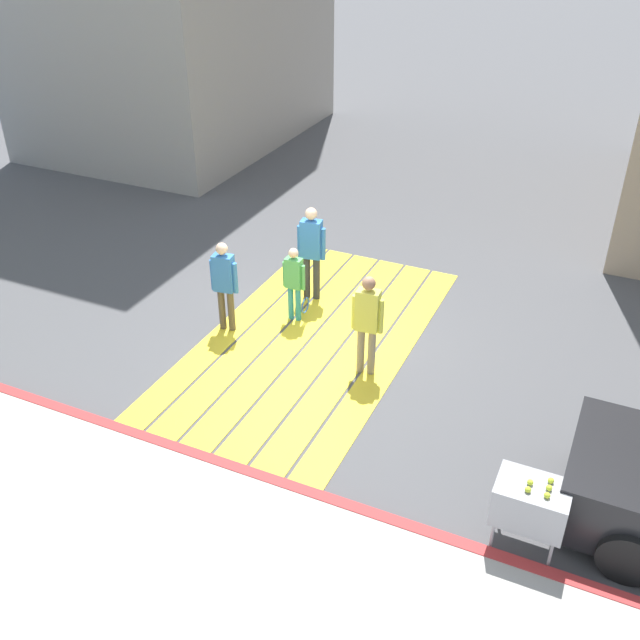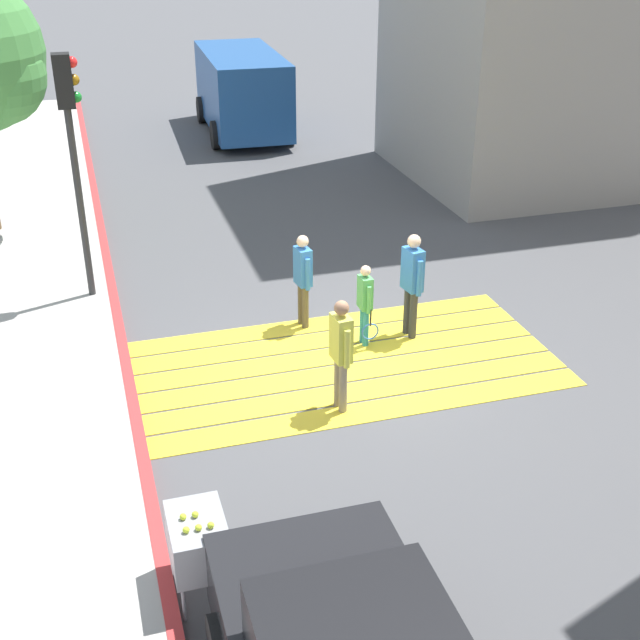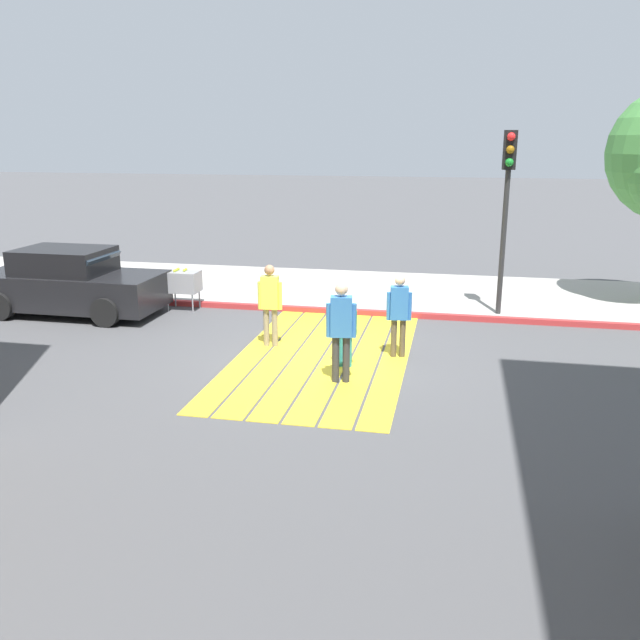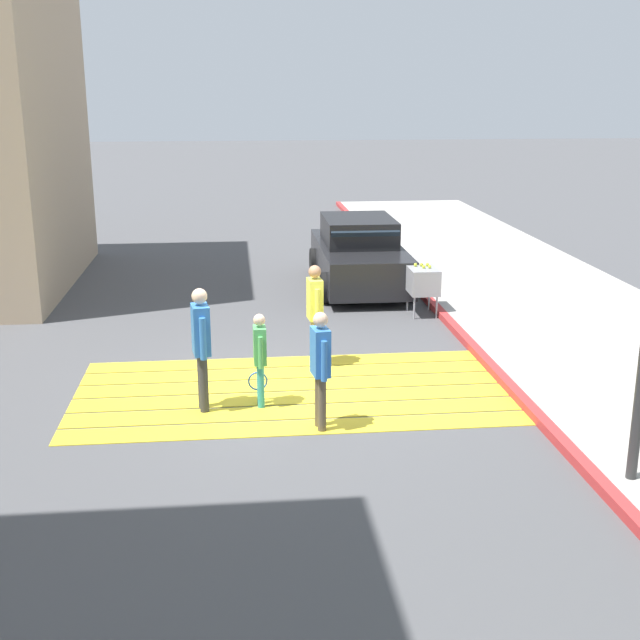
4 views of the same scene
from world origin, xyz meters
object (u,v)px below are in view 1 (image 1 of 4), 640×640
object	(u,v)px
pedestrian_adult_trailing	(311,247)
pedestrian_child_with_racket	(294,280)
pedestrian_adult_lead	(367,319)
pedestrian_adult_side	(224,281)
tennis_ball_cart	(531,503)

from	to	relation	value
pedestrian_adult_trailing	pedestrian_child_with_racket	xyz separation A→B (m)	(-0.80, -0.06, -0.25)
pedestrian_adult_lead	pedestrian_adult_side	bearing A→B (deg)	85.89
pedestrian_adult_lead	pedestrian_child_with_racket	xyz separation A→B (m)	(0.94, 1.68, -0.20)
pedestrian_adult_lead	pedestrian_adult_trailing	xyz separation A→B (m)	(1.75, 1.75, 0.05)
pedestrian_adult_trailing	pedestrian_adult_side	xyz separation A→B (m)	(-1.56, 0.84, -0.09)
pedestrian_child_with_racket	pedestrian_adult_side	bearing A→B (deg)	130.07
pedestrian_adult_side	pedestrian_adult_lead	bearing A→B (deg)	-94.11
pedestrian_adult_lead	pedestrian_adult_side	distance (m)	2.59
pedestrian_child_with_racket	pedestrian_adult_trailing	bearing A→B (deg)	4.44
pedestrian_child_with_racket	pedestrian_adult_lead	bearing A→B (deg)	-119.28
tennis_ball_cart	pedestrian_adult_side	size ratio (longest dim) A/B	0.63
pedestrian_adult_lead	pedestrian_child_with_racket	world-z (taller)	pedestrian_adult_lead
pedestrian_adult_lead	pedestrian_adult_side	xyz separation A→B (m)	(0.19, 2.58, -0.04)
pedestrian_adult_lead	pedestrian_child_with_racket	size ratio (longest dim) A/B	1.23
pedestrian_adult_trailing	pedestrian_adult_lead	bearing A→B (deg)	-135.03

